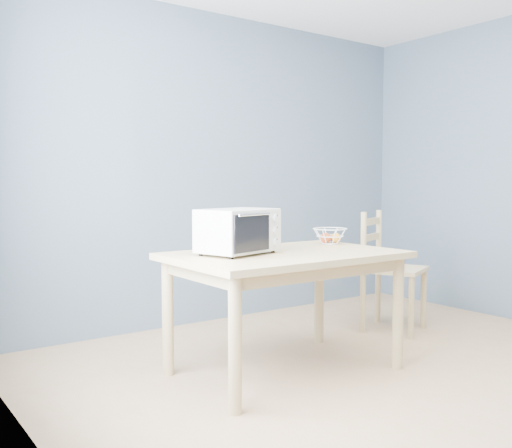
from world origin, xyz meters
TOP-DOWN VIEW (x-y plane):
  - room at (0.00, 0.00)m, footprint 4.01×4.51m
  - dining_table at (-0.46, 0.83)m, footprint 1.40×0.90m
  - toaster_oven at (-0.77, 0.91)m, footprint 0.53×0.44m
  - fruit_basket at (0.09, 1.02)m, footprint 0.31×0.31m
  - dining_chair at (0.86, 1.15)m, footprint 0.59×0.59m

SIDE VIEW (x-z plane):
  - dining_chair at x=0.86m, z-range -0.01..0.95m
  - dining_table at x=-0.46m, z-range 0.27..1.02m
  - fruit_basket at x=0.09m, z-range 0.75..0.86m
  - toaster_oven at x=-0.77m, z-range 0.76..1.03m
  - room at x=0.00m, z-range -0.01..2.61m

